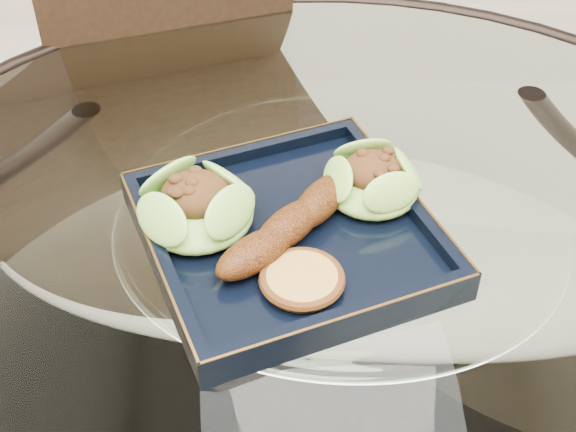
{
  "coord_description": "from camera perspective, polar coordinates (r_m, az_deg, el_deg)",
  "views": [
    {
      "loc": [
        -0.09,
        -0.56,
        1.32
      ],
      "look_at": [
        -0.05,
        0.02,
        0.8
      ],
      "focal_mm": 50.0,
      "sensor_mm": 36.0,
      "label": 1
    }
  ],
  "objects": [
    {
      "name": "lettuce_wrap_right",
      "position": [
        0.83,
        6.01,
        2.36
      ],
      "size": [
        0.11,
        0.11,
        0.04
      ],
      "primitive_type": "ellipsoid",
      "rotation": [
        0.0,
        0.0,
        -0.19
      ],
      "color": "#5A9A2C",
      "rests_on": "navy_plate"
    },
    {
      "name": "roasted_plantain",
      "position": [
        0.77,
        0.04,
        -0.72
      ],
      "size": [
        0.15,
        0.15,
        0.03
      ],
      "primitive_type": "ellipsoid",
      "rotation": [
        0.0,
        0.0,
        0.8
      ],
      "color": "#5B2809",
      "rests_on": "navy_plate"
    },
    {
      "name": "navy_plate",
      "position": [
        0.8,
        0.0,
        -1.61
      ],
      "size": [
        0.34,
        0.34,
        0.02
      ],
      "primitive_type": "cube",
      "rotation": [
        0.0,
        0.0,
        0.33
      ],
      "color": "black",
      "rests_on": "dining_table"
    },
    {
      "name": "crumb_patty",
      "position": [
        0.73,
        1.01,
        -4.6
      ],
      "size": [
        0.08,
        0.08,
        0.01
      ],
      "primitive_type": "cylinder",
      "rotation": [
        0.0,
        0.0,
        -0.11
      ],
      "color": "#C78D42",
      "rests_on": "navy_plate"
    },
    {
      "name": "dining_table",
      "position": [
        0.92,
        3.09,
        -10.1
      ],
      "size": [
        1.13,
        1.13,
        0.77
      ],
      "color": "white",
      "rests_on": "ground"
    },
    {
      "name": "lettuce_wrap_left",
      "position": [
        0.79,
        -6.49,
        0.5
      ],
      "size": [
        0.14,
        0.14,
        0.04
      ],
      "primitive_type": "ellipsoid",
      "rotation": [
        0.0,
        0.0,
        0.38
      ],
      "color": "#56942B",
      "rests_on": "navy_plate"
    },
    {
      "name": "dining_chair",
      "position": [
        1.26,
        -6.11,
        0.14
      ],
      "size": [
        0.46,
        0.46,
        0.88
      ],
      "rotation": [
        0.0,
        0.0,
        0.26
      ],
      "color": "black",
      "rests_on": "ground"
    }
  ]
}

